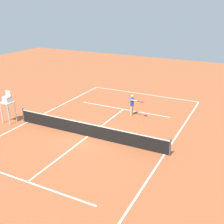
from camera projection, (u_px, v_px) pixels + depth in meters
The scene contains 6 objects.
ground_plane at pixel (88, 136), 18.86m from camera, with size 60.00×60.00×0.00m, color #AD5933.
court_lines at pixel (88, 136), 18.86m from camera, with size 10.75×21.13×0.01m.
tennis_net at pixel (88, 130), 18.68m from camera, with size 11.35×0.10×1.07m.
player_serving at pixel (133, 103), 21.99m from camera, with size 1.26×0.70×1.73m.
tennis_ball at pixel (142, 127), 20.28m from camera, with size 0.07×0.07×0.07m, color #CCE033.
umpire_chair at pixel (7, 102), 20.57m from camera, with size 0.80×0.80×2.41m.
Camera 1 is at (-9.12, 14.41, 8.38)m, focal length 44.99 mm.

